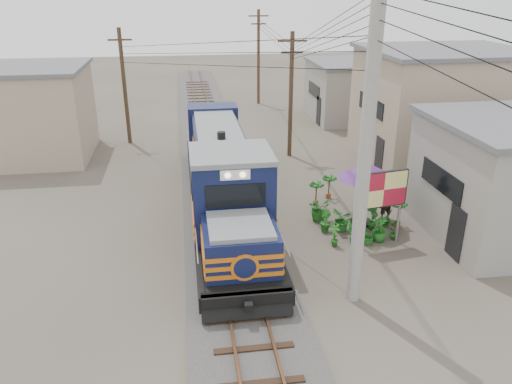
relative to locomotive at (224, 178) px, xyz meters
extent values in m
plane|color=#473F35|center=(0.00, -6.49, -1.70)|extent=(120.00, 120.00, 0.00)
cube|color=#595651|center=(0.00, 3.51, -1.62)|extent=(3.60, 70.00, 0.16)
cube|color=#51331E|center=(-0.54, 3.51, -1.44)|extent=(0.08, 70.00, 0.12)
cube|color=#51331E|center=(0.54, 3.51, -1.44)|extent=(0.08, 70.00, 0.12)
cube|color=black|center=(0.00, 0.05, -0.94)|extent=(2.84, 15.66, 0.54)
cube|color=black|center=(0.00, -4.84, -1.23)|extent=(2.15, 3.13, 0.64)
cube|color=black|center=(0.00, 4.94, -1.23)|extent=(2.15, 3.13, 0.64)
cube|color=#10173C|center=(0.00, -6.02, -0.11)|extent=(2.33, 2.35, 1.47)
cube|color=#10173C|center=(0.00, -3.57, 0.67)|extent=(2.78, 2.54, 3.03)
cube|color=slate|center=(0.00, -3.57, 2.24)|extent=(2.84, 2.67, 0.18)
cube|color=black|center=(0.00, -4.85, 1.21)|extent=(1.99, 0.06, 0.78)
cube|color=white|center=(0.00, -4.86, 1.95)|extent=(0.98, 0.06, 0.34)
cube|color=#10173C|center=(0.00, 2.50, 0.28)|extent=(2.21, 9.59, 2.25)
cube|color=slate|center=(0.00, 2.50, 1.46)|extent=(1.99, 9.59, 0.18)
cube|color=#CA6513|center=(0.00, 0.05, -0.40)|extent=(2.88, 15.66, 0.14)
cube|color=#CA6513|center=(0.00, 0.05, -0.11)|extent=(2.88, 15.66, 0.14)
cube|color=#CA6513|center=(0.00, 0.05, 0.18)|extent=(2.88, 15.66, 0.14)
cylinder|color=#9E9B93|center=(3.50, -6.99, 3.30)|extent=(0.40, 0.40, 10.00)
cylinder|color=#4C3826|center=(4.50, 7.51, 1.80)|extent=(0.24, 0.24, 7.00)
cube|color=#4C3826|center=(4.50, 7.51, 4.80)|extent=(1.60, 0.10, 0.10)
cube|color=#4C3826|center=(4.50, 7.51, 4.20)|extent=(1.20, 0.10, 0.10)
cylinder|color=#4C3826|center=(4.80, 21.51, 2.05)|extent=(0.24, 0.24, 7.50)
cube|color=#4C3826|center=(4.80, 21.51, 5.30)|extent=(1.60, 0.10, 0.10)
cube|color=#4C3826|center=(4.80, 21.51, 4.70)|extent=(1.20, 0.10, 0.10)
cylinder|color=#4C3826|center=(-5.00, 11.51, 1.80)|extent=(0.24, 0.24, 7.00)
cube|color=#4C3826|center=(-5.00, 11.51, 4.80)|extent=(1.60, 0.10, 0.10)
cube|color=#4C3826|center=(-5.00, 11.51, 4.20)|extent=(1.20, 0.10, 0.10)
cube|color=black|center=(7.98, -3.49, 0.77)|extent=(0.05, 3.00, 0.90)
cube|color=tan|center=(12.50, 5.51, 1.30)|extent=(8.00, 7.00, 6.00)
cube|color=slate|center=(12.50, 5.51, 4.40)|extent=(8.40, 7.35, 0.20)
cube|color=black|center=(8.48, 5.51, 1.60)|extent=(0.05, 3.50, 0.90)
cube|color=gray|center=(11.00, 15.51, 0.30)|extent=(6.00, 6.00, 4.00)
cube|color=slate|center=(11.00, 15.51, 2.40)|extent=(6.30, 6.30, 0.20)
cube|color=black|center=(7.98, 15.51, 0.50)|extent=(0.05, 3.00, 0.90)
cube|color=tan|center=(-10.00, 9.51, 0.80)|extent=(6.00, 6.00, 5.00)
cube|color=slate|center=(-10.00, 9.51, 3.40)|extent=(6.30, 6.30, 0.20)
cylinder|color=#99999E|center=(4.84, -3.77, -0.59)|extent=(0.10, 0.10, 2.22)
cylinder|color=#99999E|center=(6.42, -3.53, -0.59)|extent=(0.10, 0.10, 2.22)
cube|color=black|center=(5.63, -3.65, 0.61)|extent=(1.95, 0.41, 1.42)
cube|color=#AD172E|center=(5.63, -3.68, 0.61)|extent=(1.86, 0.36, 1.33)
cylinder|color=black|center=(5.68, -1.95, -1.65)|extent=(0.49, 0.49, 0.10)
cylinder|color=#99999E|center=(5.68, -1.95, -0.47)|extent=(0.05, 0.05, 2.46)
cone|color=#582777|center=(5.68, -1.95, 0.70)|extent=(2.65, 2.65, 0.62)
imported|color=black|center=(6.71, -1.57, -0.78)|extent=(0.79, 0.66, 1.85)
imported|color=#1F651C|center=(3.92, -3.52, -1.24)|extent=(0.47, 0.56, 0.91)
imported|color=#1F651C|center=(4.65, -3.52, -1.27)|extent=(0.52, 0.44, 0.85)
imported|color=#1F651C|center=(5.27, -3.55, -1.34)|extent=(0.78, 0.73, 0.72)
imported|color=#1F651C|center=(5.77, -3.40, -1.18)|extent=(0.66, 0.66, 1.05)
imported|color=#1F651C|center=(6.39, -3.35, -1.26)|extent=(0.49, 0.36, 0.88)
imported|color=#1F651C|center=(3.90, -2.27, -1.25)|extent=(0.42, 0.51, 0.91)
imported|color=#1F651C|center=(4.58, -2.36, -1.21)|extent=(0.84, 0.95, 0.99)
imported|color=#1F651C|center=(5.20, -2.20, -1.24)|extent=(0.71, 0.71, 0.93)
imported|color=#1F651C|center=(5.83, -2.42, -1.14)|extent=(0.70, 0.62, 1.12)
imported|color=#1F651C|center=(6.57, -2.22, -1.31)|extent=(0.53, 0.49, 0.78)
imported|color=#1F651C|center=(3.91, -1.20, -1.19)|extent=(1.19, 1.14, 1.03)
camera|label=1|loc=(-1.54, -19.84, 7.62)|focal=35.00mm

